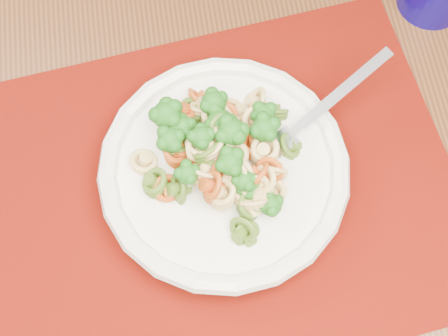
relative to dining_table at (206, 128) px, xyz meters
name	(u,v)px	position (x,y,z in m)	size (l,w,h in m)	color
dining_table	(206,128)	(0.00, 0.00, 0.00)	(1.47, 1.14, 0.77)	#583218
placemat	(221,192)	(-0.03, -0.13, 0.12)	(0.48, 0.38, 0.00)	#5A0F03
pasta_bowl	(224,172)	(-0.03, -0.12, 0.15)	(0.25, 0.25, 0.05)	white
pasta_broccoli_heap	(224,166)	(-0.03, -0.12, 0.17)	(0.21, 0.21, 0.06)	tan
fork	(283,141)	(0.04, -0.12, 0.16)	(0.19, 0.02, 0.01)	silver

